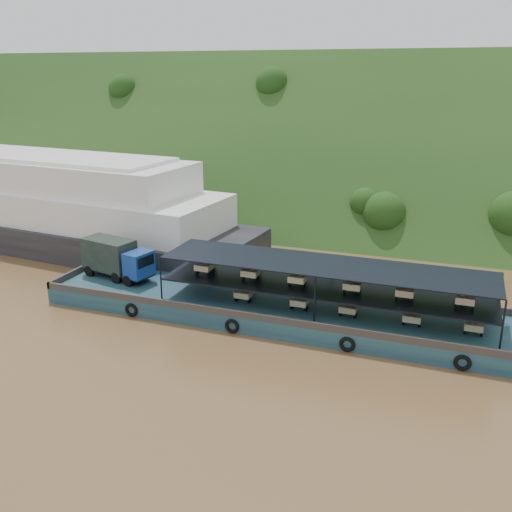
% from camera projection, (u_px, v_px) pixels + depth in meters
% --- Properties ---
extents(ground, '(160.00, 160.00, 0.00)m').
position_uv_depth(ground, '(267.00, 311.00, 43.07)').
color(ground, brown).
rests_on(ground, ground).
extents(hillside, '(140.00, 39.60, 39.60)m').
position_uv_depth(hillside, '(357.00, 208.00, 75.19)').
color(hillside, '#193412').
rests_on(hillside, ground).
extents(cargo_barge, '(35.00, 7.18, 4.54)m').
position_uv_depth(cargo_barge, '(265.00, 302.00, 41.83)').
color(cargo_barge, '#153049').
rests_on(cargo_barge, ground).
extents(passenger_ferry, '(46.38, 15.43, 9.22)m').
position_uv_depth(passenger_ferry, '(49.00, 205.00, 59.25)').
color(passenger_ferry, black).
rests_on(passenger_ferry, ground).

